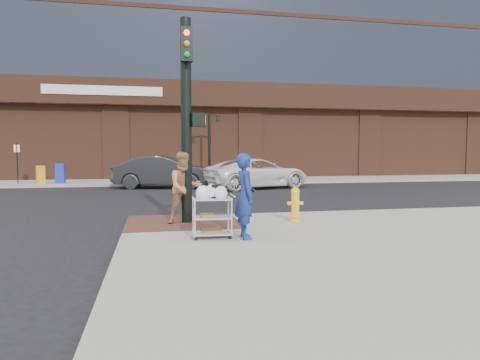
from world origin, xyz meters
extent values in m
plane|color=black|center=(0.00, 0.00, 0.00)|extent=(220.00, 220.00, 0.00)
cube|color=#97958F|center=(12.50, 32.00, 0.07)|extent=(65.00, 36.00, 0.15)
cube|color=#522F26|center=(-0.60, 0.90, 0.16)|extent=(2.80, 2.40, 0.01)
cube|color=brown|center=(5.00, 31.00, 14.15)|extent=(42.00, 26.00, 28.00)
cylinder|color=black|center=(2.00, 16.00, 2.15)|extent=(0.16, 0.16, 4.00)
cube|color=black|center=(2.00, 16.00, 4.05)|extent=(1.20, 0.06, 0.06)
cube|color=black|center=(1.45, 16.00, 3.85)|extent=(0.22, 0.22, 0.35)
cube|color=black|center=(2.55, 16.00, 3.85)|extent=(0.22, 0.22, 0.35)
cylinder|color=black|center=(-8.50, 15.00, 1.25)|extent=(0.05, 0.05, 2.20)
cylinder|color=black|center=(-0.50, 0.80, 2.65)|extent=(0.26, 0.26, 5.00)
cube|color=black|center=(-0.20, 0.80, 2.70)|extent=(0.32, 0.28, 0.34)
cube|color=#FF260C|center=(-0.04, 0.80, 2.70)|extent=(0.02, 0.18, 0.22)
cube|color=black|center=(-0.50, 0.52, 4.45)|extent=(0.28, 0.18, 0.80)
imported|color=navy|center=(0.53, -1.35, 1.02)|extent=(0.42, 0.64, 1.74)
imported|color=#A8774F|center=(-0.56, 0.72, 1.04)|extent=(1.01, 0.88, 1.77)
imported|color=black|center=(-0.81, 12.54, 0.84)|extent=(5.30, 2.58, 1.67)
imported|color=white|center=(3.89, 11.54, 0.77)|extent=(6.02, 4.11, 1.53)
cube|color=#B4B3B9|center=(-0.14, -1.20, 0.96)|extent=(0.83, 0.50, 0.03)
cube|color=#B4B3B9|center=(-0.14, -1.20, 0.58)|extent=(0.83, 0.50, 0.03)
cube|color=#B4B3B9|center=(-0.14, -1.20, 0.25)|extent=(0.83, 0.50, 0.03)
cube|color=black|center=(-0.05, -1.16, 1.10)|extent=(0.20, 0.12, 0.28)
cube|color=brown|center=(-0.24, -1.20, 0.62)|extent=(0.27, 0.30, 0.07)
cube|color=brown|center=(-0.14, -1.20, 0.29)|extent=(0.41, 0.32, 0.06)
cylinder|color=yellow|center=(2.21, 0.45, 0.19)|extent=(0.29, 0.29, 0.08)
cylinder|color=yellow|center=(2.21, 0.45, 0.56)|extent=(0.20, 0.20, 0.63)
sphere|color=yellow|center=(2.21, 0.45, 0.91)|extent=(0.23, 0.23, 0.23)
cylinder|color=yellow|center=(2.21, 0.45, 0.61)|extent=(0.41, 0.09, 0.09)
cube|color=orange|center=(-7.30, 14.78, 0.64)|extent=(0.52, 0.50, 0.97)
cube|color=#1C2CB8|center=(-6.29, 14.74, 0.69)|extent=(0.46, 0.42, 1.09)
camera|label=1|loc=(-1.29, -9.83, 1.96)|focal=32.00mm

